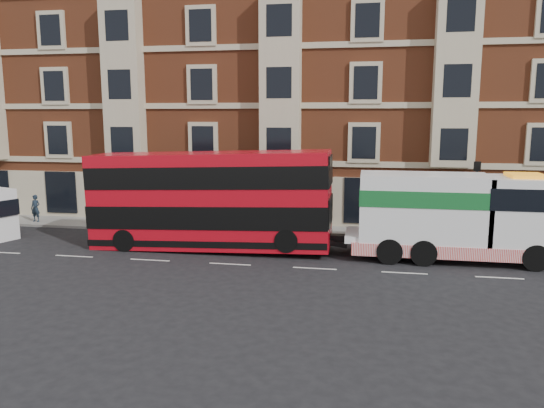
% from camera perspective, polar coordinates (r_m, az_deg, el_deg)
% --- Properties ---
extents(ground, '(120.00, 120.00, 0.00)m').
position_cam_1_polar(ground, '(25.18, -4.54, -6.47)').
color(ground, black).
rests_on(ground, ground).
extents(sidewalk, '(90.00, 3.00, 0.15)m').
position_cam_1_polar(sidewalk, '(32.25, -1.16, -2.73)').
color(sidewalk, slate).
rests_on(sidewalk, ground).
extents(victorian_terrace, '(45.00, 12.00, 20.40)m').
position_cam_1_polar(victorian_terrace, '(38.94, 1.77, 14.17)').
color(victorian_terrace, brown).
rests_on(victorian_terrace, ground).
extents(lamp_post_west, '(0.35, 0.15, 4.35)m').
position_cam_1_polar(lamp_post_west, '(32.30, -12.14, 1.76)').
color(lamp_post_west, black).
rests_on(lamp_post_west, sidewalk).
extents(lamp_post_east, '(0.35, 0.15, 4.35)m').
position_cam_1_polar(lamp_post_east, '(30.45, 21.04, 0.87)').
color(lamp_post_east, black).
rests_on(lamp_post_east, sidewalk).
extents(double_decker_bus, '(12.45, 2.86, 5.04)m').
position_cam_1_polar(double_decker_bus, '(27.56, -6.72, 0.58)').
color(double_decker_bus, red).
rests_on(double_decker_bus, ground).
extents(tow_truck, '(9.97, 2.95, 4.15)m').
position_cam_1_polar(tow_truck, '(26.79, 18.84, -1.14)').
color(tow_truck, white).
rests_on(tow_truck, ground).
extents(pedestrian, '(0.66, 0.45, 1.73)m').
position_cam_1_polar(pedestrian, '(37.28, -24.09, -0.42)').
color(pedestrian, '#1A2734').
rests_on(pedestrian, sidewalk).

